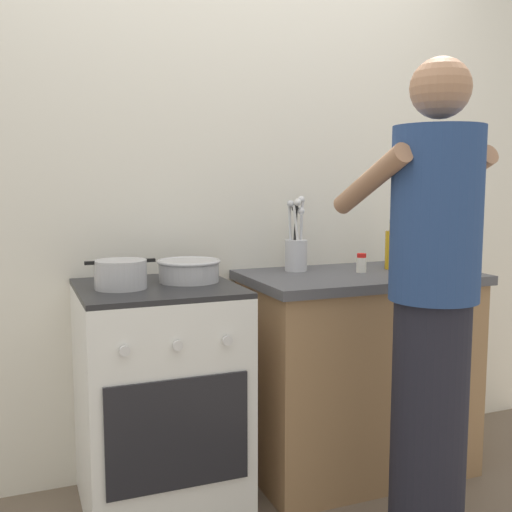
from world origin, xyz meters
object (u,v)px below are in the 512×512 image
(pot, at_px, (121,274))
(utensil_crock, at_px, (296,249))
(oil_bottle, at_px, (392,249))
(spice_bottle, at_px, (361,263))
(mixing_bowl, at_px, (189,270))
(stove_range, at_px, (159,398))
(person, at_px, (432,311))

(pot, xyz_separation_m, utensil_crock, (0.81, 0.17, 0.05))
(utensil_crock, xyz_separation_m, oil_bottle, (0.43, -0.11, -0.01))
(spice_bottle, bearing_deg, mixing_bowl, 177.52)
(stove_range, relative_size, utensil_crock, 2.69)
(utensil_crock, bearing_deg, person, -80.05)
(stove_range, bearing_deg, pot, -172.86)
(spice_bottle, bearing_deg, stove_range, -179.29)
(pot, distance_m, person, 1.13)
(utensil_crock, xyz_separation_m, person, (0.14, -0.79, -0.14))
(mixing_bowl, distance_m, person, 0.95)
(utensil_crock, distance_m, person, 0.81)
(utensil_crock, height_order, spice_bottle, utensil_crock)
(pot, relative_size, mixing_bowl, 1.02)
(pot, bearing_deg, mixing_bowl, 12.61)
(mixing_bowl, relative_size, person, 0.15)
(mixing_bowl, height_order, utensil_crock, utensil_crock)
(stove_range, distance_m, pot, 0.52)
(stove_range, xyz_separation_m, spice_bottle, (0.92, 0.01, 0.49))
(stove_range, height_order, pot, pot)
(utensil_crock, bearing_deg, mixing_bowl, -167.98)
(stove_range, distance_m, mixing_bowl, 0.52)
(stove_range, xyz_separation_m, pot, (-0.14, -0.02, 0.50))
(oil_bottle, bearing_deg, utensil_crock, 166.15)
(oil_bottle, distance_m, person, 0.75)
(spice_bottle, xyz_separation_m, oil_bottle, (0.19, 0.04, 0.05))
(utensil_crock, height_order, person, person)
(utensil_crock, xyz_separation_m, spice_bottle, (0.25, -0.15, -0.06))
(person, bearing_deg, spice_bottle, 80.13)
(stove_range, relative_size, spice_bottle, 10.72)
(mixing_bowl, distance_m, oil_bottle, 0.96)
(spice_bottle, height_order, person, person)
(pot, height_order, utensil_crock, utensil_crock)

